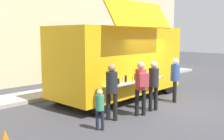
{
  "coord_description": "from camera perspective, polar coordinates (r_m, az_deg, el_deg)",
  "views": [
    {
      "loc": [
        -8.35,
        -4.91,
        2.63
      ],
      "look_at": [
        -1.1,
        2.13,
        1.3
      ],
      "focal_mm": 42.5,
      "sensor_mm": 36.0,
      "label": 1
    }
  ],
  "objects": [
    {
      "name": "trash_bin",
      "position": [
        15.79,
        5.58,
        -0.53
      ],
      "size": [
        0.6,
        0.6,
        0.87
      ],
      "primitive_type": "cylinder",
      "color": "#2C5E3B",
      "rests_on": "ground"
    },
    {
      "name": "ground_plane",
      "position": [
        10.04,
        13.34,
        -7.9
      ],
      "size": [
        60.0,
        60.0,
        0.0
      ],
      "primitive_type": "plane",
      "color": "#38383D"
    },
    {
      "name": "child_near_queue",
      "position": [
        7.39,
        -2.62,
        -7.72
      ],
      "size": [
        0.24,
        0.24,
        1.16
      ],
      "rotation": [
        0.0,
        0.0,
        0.61
      ],
      "color": "#1D2235",
      "rests_on": "ground"
    },
    {
      "name": "food_truck_main",
      "position": [
        11.0,
        1.51,
        2.18
      ],
      "size": [
        5.89,
        3.17,
        3.85
      ],
      "rotation": [
        0.0,
        0.0,
        0.03
      ],
      "color": "#EDAA13",
      "rests_on": "ground"
    },
    {
      "name": "customer_rear_waiting",
      "position": [
        8.14,
        -0.05,
        -3.66
      ],
      "size": [
        0.36,
        0.36,
        1.76
      ],
      "rotation": [
        0.0,
        0.0,
        0.45
      ],
      "color": "black",
      "rests_on": "ground"
    },
    {
      "name": "customer_extra_browsing",
      "position": [
        10.69,
        13.42,
        -1.27
      ],
      "size": [
        0.35,
        0.35,
        1.74
      ],
      "rotation": [
        0.0,
        0.0,
        2.17
      ],
      "color": "black",
      "rests_on": "ground"
    },
    {
      "name": "customer_mid_with_backpack",
      "position": [
        8.63,
        6.28,
        -2.82
      ],
      "size": [
        0.51,
        0.58,
        1.78
      ],
      "rotation": [
        0.0,
        0.0,
        1.0
      ],
      "color": "black",
      "rests_on": "ground"
    },
    {
      "name": "customer_front_ordering",
      "position": [
        9.3,
        8.94,
        -2.43
      ],
      "size": [
        0.36,
        0.36,
        1.74
      ],
      "rotation": [
        0.0,
        0.0,
        1.28
      ],
      "color": "black",
      "rests_on": "ground"
    }
  ]
}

